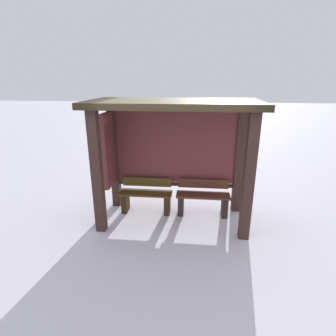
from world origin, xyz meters
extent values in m
plane|color=silver|center=(0.00, 0.00, 0.00)|extent=(60.00, 60.00, 0.00)
cube|color=#3A231F|center=(-1.36, -0.56, 1.17)|extent=(0.18, 0.18, 2.34)
cube|color=#3A231F|center=(1.36, -0.56, 1.17)|extent=(0.18, 0.18, 2.34)
cube|color=#3A231F|center=(-1.36, 0.56, 1.17)|extent=(0.18, 0.18, 2.34)
cube|color=#3A231F|center=(1.36, 0.56, 1.17)|extent=(0.18, 0.18, 2.34)
cube|color=#2E2617|center=(0.00, 0.00, 2.39)|extent=(3.18, 1.57, 0.12)
cube|color=brown|center=(0.00, 0.56, 1.42)|extent=(2.55, 0.08, 1.55)
cube|color=#3A231F|center=(0.00, 0.54, 0.59)|extent=(2.55, 0.06, 0.08)
cube|color=brown|center=(-1.36, 0.19, 1.42)|extent=(0.08, 0.61, 1.55)
cube|color=#4F3A19|center=(-0.62, 0.26, 0.46)|extent=(1.14, 0.38, 0.03)
cube|color=#4F3A19|center=(-0.62, 0.42, 0.65)|extent=(1.08, 0.04, 0.20)
cube|color=#2F1F10|center=(-0.15, 0.26, 0.22)|extent=(0.12, 0.32, 0.44)
cube|color=#2F1F10|center=(-1.09, 0.26, 0.22)|extent=(0.12, 0.32, 0.44)
cube|color=#512C1E|center=(0.62, 0.26, 0.46)|extent=(1.14, 0.36, 0.05)
cube|color=#512C1E|center=(0.62, 0.41, 0.67)|extent=(1.08, 0.04, 0.20)
cube|color=black|center=(1.09, 0.26, 0.22)|extent=(0.12, 0.30, 0.44)
cube|color=black|center=(0.15, 0.26, 0.22)|extent=(0.12, 0.30, 0.44)
camera|label=1|loc=(0.40, -5.01, 2.82)|focal=28.50mm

